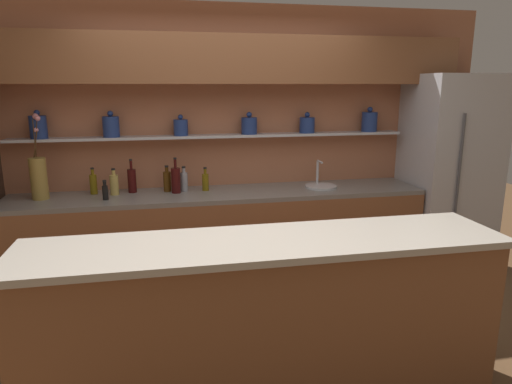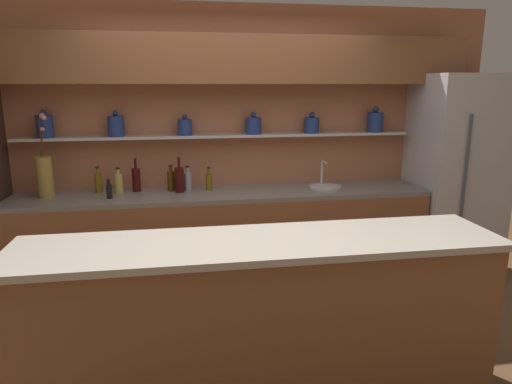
# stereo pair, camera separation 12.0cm
# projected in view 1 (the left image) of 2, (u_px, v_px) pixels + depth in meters

# --- Properties ---
(ground_plane) EXTENTS (12.00, 12.00, 0.00)m
(ground_plane) POSITION_uv_depth(u_px,v_px,m) (253.00, 359.00, 3.19)
(ground_plane) COLOR brown
(back_wall_unit) EXTENTS (5.20, 0.44, 2.60)m
(back_wall_unit) POSITION_uv_depth(u_px,v_px,m) (221.00, 120.00, 4.29)
(back_wall_unit) COLOR #A86647
(back_wall_unit) RESTS_ON ground_plane
(back_counter_unit) EXTENTS (3.74, 0.62, 0.92)m
(back_counter_unit) POSITION_uv_depth(u_px,v_px,m) (221.00, 240.00, 4.26)
(back_counter_unit) COLOR brown
(back_counter_unit) RESTS_ON ground_plane
(island_counter) EXTENTS (2.77, 0.61, 1.02)m
(island_counter) POSITION_uv_depth(u_px,v_px,m) (266.00, 322.00, 2.69)
(island_counter) COLOR brown
(island_counter) RESTS_ON ground_plane
(refrigerator) EXTENTS (0.77, 0.73, 1.97)m
(refrigerator) POSITION_uv_depth(u_px,v_px,m) (447.00, 176.00, 4.54)
(refrigerator) COLOR #B7B7BC
(refrigerator) RESTS_ON ground_plane
(flower_vase) EXTENTS (0.14, 0.17, 0.72)m
(flower_vase) POSITION_uv_depth(u_px,v_px,m) (39.00, 176.00, 3.86)
(flower_vase) COLOR olive
(flower_vase) RESTS_ON back_counter_unit
(sink_fixture) EXTENTS (0.30, 0.30, 0.25)m
(sink_fixture) POSITION_uv_depth(u_px,v_px,m) (321.00, 185.00, 4.34)
(sink_fixture) COLOR #B7B7BC
(sink_fixture) RESTS_ON back_counter_unit
(bottle_wine_0) EXTENTS (0.08, 0.08, 0.31)m
(bottle_wine_0) POSITION_uv_depth(u_px,v_px,m) (132.00, 180.00, 4.12)
(bottle_wine_0) COLOR #380C0C
(bottle_wine_0) RESTS_ON back_counter_unit
(bottle_oil_1) EXTENTS (0.06, 0.06, 0.22)m
(bottle_oil_1) POSITION_uv_depth(u_px,v_px,m) (205.00, 181.00, 4.20)
(bottle_oil_1) COLOR brown
(bottle_oil_1) RESTS_ON back_counter_unit
(bottle_spirit_2) EXTENTS (0.08, 0.08, 0.24)m
(bottle_spirit_2) POSITION_uv_depth(u_px,v_px,m) (114.00, 184.00, 4.03)
(bottle_spirit_2) COLOR tan
(bottle_spirit_2) RESTS_ON back_counter_unit
(bottle_oil_3) EXTENTS (0.06, 0.06, 0.24)m
(bottle_oil_3) POSITION_uv_depth(u_px,v_px,m) (93.00, 184.00, 4.06)
(bottle_oil_3) COLOR brown
(bottle_oil_3) RESTS_ON back_counter_unit
(bottle_spirit_4) EXTENTS (0.07, 0.07, 0.24)m
(bottle_spirit_4) POSITION_uv_depth(u_px,v_px,m) (167.00, 181.00, 4.16)
(bottle_spirit_4) COLOR #4C2D0C
(bottle_spirit_4) RESTS_ON back_counter_unit
(bottle_spirit_5) EXTENTS (0.07, 0.07, 0.23)m
(bottle_spirit_5) POSITION_uv_depth(u_px,v_px,m) (184.00, 181.00, 4.17)
(bottle_spirit_5) COLOR gray
(bottle_spirit_5) RESTS_ON back_counter_unit
(bottle_wine_6) EXTENTS (0.08, 0.08, 0.32)m
(bottle_wine_6) POSITION_uv_depth(u_px,v_px,m) (176.00, 180.00, 4.10)
(bottle_wine_6) COLOR #380C0C
(bottle_wine_6) RESTS_ON back_counter_unit
(bottle_sauce_7) EXTENTS (0.05, 0.05, 0.17)m
(bottle_sauce_7) POSITION_uv_depth(u_px,v_px,m) (105.00, 191.00, 3.86)
(bottle_sauce_7) COLOR black
(bottle_sauce_7) RESTS_ON back_counter_unit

